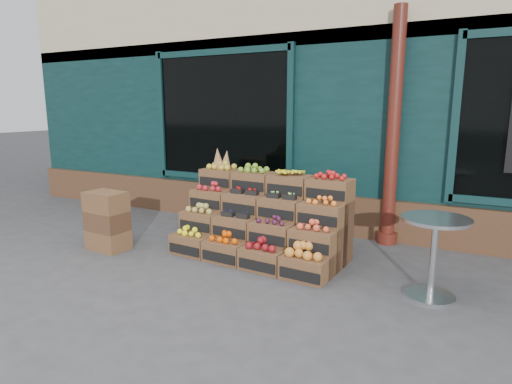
% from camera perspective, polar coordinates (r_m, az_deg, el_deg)
% --- Properties ---
extents(ground, '(60.00, 60.00, 0.00)m').
position_cam_1_polar(ground, '(4.95, -1.69, -11.34)').
color(ground, '#3F3F41').
rests_on(ground, ground).
extents(shop_facade, '(12.00, 6.24, 4.80)m').
position_cam_1_polar(shop_facade, '(9.39, 13.97, 13.95)').
color(shop_facade, black).
rests_on(shop_facade, ground).
extents(crate_display, '(2.22, 1.19, 1.35)m').
position_cam_1_polar(crate_display, '(5.54, 0.86, -4.28)').
color(crate_display, brown).
rests_on(crate_display, ground).
extents(spare_crates, '(0.55, 0.40, 0.79)m').
position_cam_1_polar(spare_crates, '(6.11, -19.22, -3.65)').
color(spare_crates, brown).
rests_on(spare_crates, ground).
extents(bistro_table, '(0.67, 0.67, 0.84)m').
position_cam_1_polar(bistro_table, '(4.63, 22.63, -6.95)').
color(bistro_table, '#B3B5BA').
rests_on(bistro_table, ground).
extents(shopkeeper, '(0.81, 0.62, 1.98)m').
position_cam_1_polar(shopkeeper, '(8.13, -3.21, 4.80)').
color(shopkeeper, '#185523').
rests_on(shopkeeper, ground).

